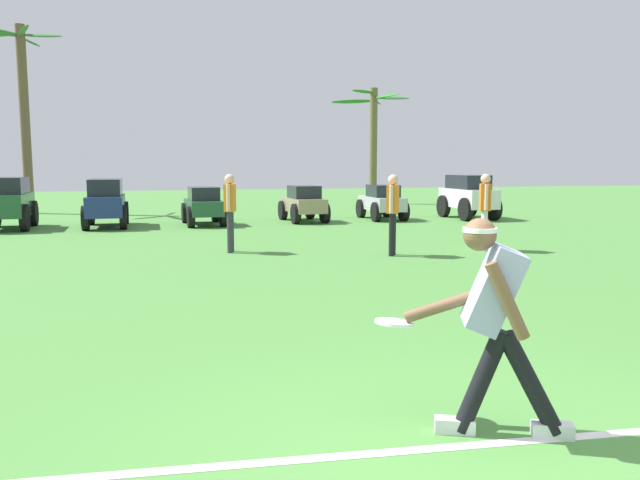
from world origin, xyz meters
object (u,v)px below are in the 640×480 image
object	(u,v)px
parked_car_slot_a	(9,202)
parked_car_slot_d	(303,203)
palm_tree_far_left	(24,105)
frisbee_thrower	(494,315)
parked_car_slot_f	(468,196)
teammate_near_sideline	(230,205)
parked_car_slot_e	(382,202)
palm_tree_left_of_centre	(373,136)
parked_car_slot_c	(204,205)
teammate_deep	(393,207)
frisbee_in_flight	(394,322)
teammate_midfield	(485,205)
parked_car_slot_b	(106,201)

from	to	relation	value
parked_car_slot_a	parked_car_slot_d	xyz separation A→B (m)	(8.23, 0.09, -0.18)
parked_car_slot_d	palm_tree_far_left	xyz separation A→B (m)	(-8.70, 5.59, 3.25)
frisbee_thrower	parked_car_slot_f	world-z (taller)	frisbee_thrower
teammate_near_sideline	parked_car_slot_e	distance (m)	8.36
parked_car_slot_a	parked_car_slot_f	bearing A→B (deg)	-1.37
palm_tree_left_of_centre	parked_car_slot_c	bearing A→B (deg)	-135.81
palm_tree_far_left	parked_car_slot_e	bearing A→B (deg)	-26.19
teammate_deep	palm_tree_left_of_centre	distance (m)	15.98
parked_car_slot_a	parked_car_slot_d	distance (m)	8.23
teammate_near_sideline	teammate_deep	world-z (taller)	same
parked_car_slot_e	teammate_deep	bearing A→B (deg)	-109.47
parked_car_slot_c	palm_tree_left_of_centre	world-z (taller)	palm_tree_left_of_centre
teammate_near_sideline	frisbee_in_flight	bearing A→B (deg)	-89.63
parked_car_slot_f	palm_tree_left_of_centre	xyz separation A→B (m)	(-0.33, 8.00, 2.25)
frisbee_thrower	palm_tree_far_left	distance (m)	21.82
frisbee_thrower	teammate_near_sideline	distance (m)	8.95
teammate_midfield	parked_car_slot_b	bearing A→B (deg)	137.29
frisbee_thrower	parked_car_slot_c	bearing A→B (deg)	92.33
teammate_deep	palm_tree_far_left	distance (m)	15.89
frisbee_thrower	parked_car_slot_e	xyz separation A→B (m)	(5.03, 15.14, -0.23)
teammate_deep	parked_car_slot_a	bearing A→B (deg)	138.11
palm_tree_far_left	frisbee_thrower	bearing A→B (deg)	-73.18
frisbee_in_flight	parked_car_slot_b	world-z (taller)	parked_car_slot_b
parked_car_slot_f	palm_tree_left_of_centre	distance (m)	8.32
frisbee_in_flight	parked_car_slot_a	world-z (taller)	parked_car_slot_a
frisbee_in_flight	teammate_midfield	xyz separation A→B (m)	(4.96, 7.39, 0.26)
palm_tree_far_left	parked_car_slot_a	bearing A→B (deg)	-85.26
teammate_deep	parked_car_slot_d	size ratio (longest dim) A/B	0.70
parked_car_slot_f	palm_tree_left_of_centre	size ratio (longest dim) A/B	0.47
parked_car_slot_f	palm_tree_far_left	bearing A→B (deg)	156.88
teammate_midfield	palm_tree_far_left	distance (m)	16.99
frisbee_thrower	teammate_midfield	bearing A→B (deg)	60.36
teammate_near_sideline	parked_car_slot_e	size ratio (longest dim) A/B	0.70
teammate_deep	frisbee_thrower	bearing A→B (deg)	-107.31
frisbee_in_flight	teammate_near_sideline	xyz separation A→B (m)	(-0.06, 8.50, 0.26)
teammate_deep	palm_tree_left_of_centre	world-z (taller)	palm_tree_left_of_centre
teammate_midfield	palm_tree_far_left	size ratio (longest dim) A/B	0.24
teammate_near_sideline	teammate_deep	xyz separation A→B (m)	(2.96, -1.26, 0.00)
parked_car_slot_b	parked_car_slot_e	xyz separation A→B (m)	(8.32, 0.18, -0.16)
frisbee_thrower	palm_tree_far_left	bearing A→B (deg)	106.82
parked_car_slot_d	palm_tree_far_left	size ratio (longest dim) A/B	0.34
parked_car_slot_e	palm_tree_far_left	size ratio (longest dim) A/B	0.34
parked_car_slot_b	frisbee_thrower	bearing A→B (deg)	-77.60
frisbee_in_flight	parked_car_slot_c	size ratio (longest dim) A/B	0.16
parked_car_slot_e	teammate_near_sideline	bearing A→B (deg)	-132.04
parked_car_slot_f	parked_car_slot_e	bearing A→B (deg)	170.70
parked_car_slot_f	parked_car_slot_c	bearing A→B (deg)	179.06
parked_car_slot_b	parked_car_slot_d	xyz separation A→B (m)	(5.73, 0.14, -0.16)
parked_car_slot_a	parked_car_slot_b	xyz separation A→B (m)	(2.50, -0.05, -0.02)
frisbee_thrower	parked_car_slot_f	bearing A→B (deg)	61.96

